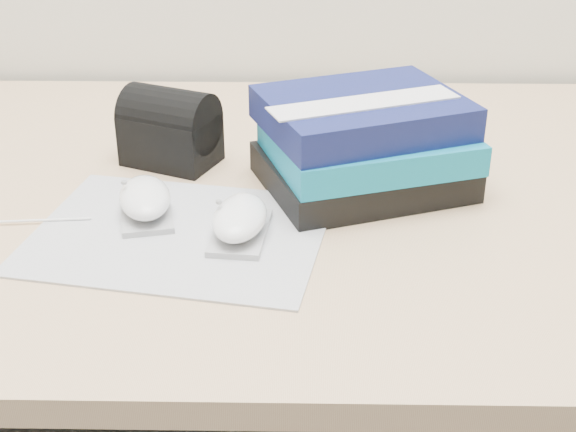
{
  "coord_description": "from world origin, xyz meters",
  "views": [
    {
      "loc": [
        -0.05,
        0.69,
        1.16
      ],
      "look_at": [
        -0.06,
        1.42,
        0.77
      ],
      "focal_mm": 50.0,
      "sensor_mm": 36.0,
      "label": 1
    }
  ],
  "objects_px": {
    "mouse_rear": "(145,200)",
    "book_stack": "(364,143)",
    "mouse_front": "(240,220)",
    "pouch": "(170,128)",
    "desk": "(334,314)"
  },
  "relations": [
    {
      "from": "mouse_rear",
      "to": "pouch",
      "type": "relative_size",
      "value": 0.84
    },
    {
      "from": "mouse_rear",
      "to": "book_stack",
      "type": "bearing_deg",
      "value": 19.17
    },
    {
      "from": "desk",
      "to": "book_stack",
      "type": "relative_size",
      "value": 5.67
    },
    {
      "from": "book_stack",
      "to": "pouch",
      "type": "bearing_deg",
      "value": 164.81
    },
    {
      "from": "mouse_front",
      "to": "pouch",
      "type": "relative_size",
      "value": 0.8
    },
    {
      "from": "mouse_rear",
      "to": "book_stack",
      "type": "relative_size",
      "value": 0.4
    },
    {
      "from": "desk",
      "to": "mouse_rear",
      "type": "distance_m",
      "value": 0.37
    },
    {
      "from": "desk",
      "to": "pouch",
      "type": "relative_size",
      "value": 11.75
    },
    {
      "from": "mouse_rear",
      "to": "mouse_front",
      "type": "height_order",
      "value": "same"
    },
    {
      "from": "desk",
      "to": "book_stack",
      "type": "bearing_deg",
      "value": -66.63
    },
    {
      "from": "desk",
      "to": "mouse_rear",
      "type": "height_order",
      "value": "mouse_rear"
    },
    {
      "from": "mouse_rear",
      "to": "pouch",
      "type": "distance_m",
      "value": 0.16
    },
    {
      "from": "mouse_front",
      "to": "pouch",
      "type": "bearing_deg",
      "value": 117.29
    },
    {
      "from": "book_stack",
      "to": "mouse_rear",
      "type": "bearing_deg",
      "value": -160.83
    },
    {
      "from": "mouse_rear",
      "to": "book_stack",
      "type": "height_order",
      "value": "book_stack"
    }
  ]
}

